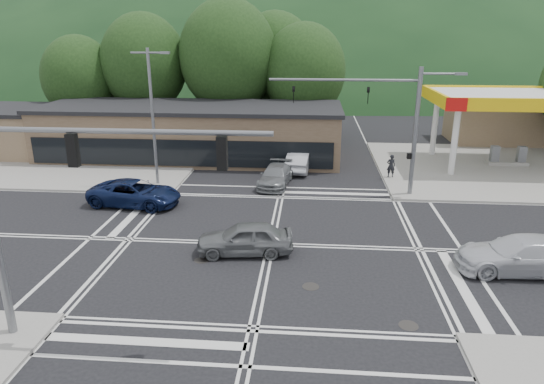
# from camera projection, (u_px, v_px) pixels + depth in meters

# --- Properties ---
(ground) EXTENTS (120.00, 120.00, 0.00)m
(ground) POSITION_uv_depth(u_px,v_px,m) (271.00, 244.00, 23.84)
(ground) COLOR black
(ground) RESTS_ON ground
(sidewalk_ne) EXTENTS (16.00, 16.00, 0.15)m
(sidewalk_ne) POSITION_uv_depth(u_px,v_px,m) (484.00, 168.00, 36.81)
(sidewalk_ne) COLOR gray
(sidewalk_ne) RESTS_ON ground
(sidewalk_nw) EXTENTS (16.00, 16.00, 0.15)m
(sidewalk_nw) POSITION_uv_depth(u_px,v_px,m) (102.00, 160.00, 39.19)
(sidewalk_nw) COLOR gray
(sidewalk_nw) RESTS_ON ground
(gas_station_canopy) EXTENTS (12.32, 8.34, 5.75)m
(gas_station_canopy) POSITION_uv_depth(u_px,v_px,m) (516.00, 101.00, 36.02)
(gas_station_canopy) COLOR silver
(gas_station_canopy) RESTS_ON ground
(convenience_store) EXTENTS (10.00, 6.00, 3.80)m
(convenience_store) POSITION_uv_depth(u_px,v_px,m) (506.00, 122.00, 45.29)
(convenience_store) COLOR #846B4F
(convenience_store) RESTS_ON ground
(commercial_row) EXTENTS (24.00, 8.00, 4.00)m
(commercial_row) POSITION_uv_depth(u_px,v_px,m) (192.00, 133.00, 39.92)
(commercial_row) COLOR brown
(commercial_row) RESTS_ON ground
(commercial_nw) EXTENTS (8.00, 7.00, 3.60)m
(commercial_nw) POSITION_uv_depth(u_px,v_px,m) (8.00, 132.00, 41.25)
(commercial_nw) COLOR #846B4F
(commercial_nw) RESTS_ON ground
(hill_north) EXTENTS (252.00, 126.00, 140.00)m
(hill_north) POSITION_uv_depth(u_px,v_px,m) (305.00, 78.00, 108.95)
(hill_north) COLOR #19381B
(hill_north) RESTS_ON ground
(tree_n_a) EXTENTS (8.00, 8.00, 11.75)m
(tree_n_a) POSITION_uv_depth(u_px,v_px,m) (144.00, 63.00, 45.40)
(tree_n_a) COLOR #382619
(tree_n_a) RESTS_ON ground
(tree_n_b) EXTENTS (9.00, 9.00, 12.98)m
(tree_n_b) POSITION_uv_depth(u_px,v_px,m) (228.00, 56.00, 44.56)
(tree_n_b) COLOR #382619
(tree_n_b) RESTS_ON ground
(tree_n_c) EXTENTS (7.60, 7.60, 10.87)m
(tree_n_c) POSITION_uv_depth(u_px,v_px,m) (304.00, 71.00, 44.41)
(tree_n_c) COLOR #382619
(tree_n_c) RESTS_ON ground
(tree_n_d) EXTENTS (6.80, 6.80, 9.76)m
(tree_n_d) POSITION_uv_depth(u_px,v_px,m) (79.00, 78.00, 45.34)
(tree_n_d) COLOR #382619
(tree_n_d) RESTS_ON ground
(tree_n_e) EXTENTS (8.40, 8.40, 11.98)m
(tree_n_e) POSITION_uv_depth(u_px,v_px,m) (275.00, 61.00, 48.23)
(tree_n_e) COLOR #382619
(tree_n_e) RESTS_ON ground
(streetlight_nw) EXTENTS (2.50, 0.25, 9.00)m
(streetlight_nw) POSITION_uv_depth(u_px,v_px,m) (153.00, 111.00, 31.43)
(streetlight_nw) COLOR slate
(streetlight_nw) RESTS_ON ground
(signal_mast_ne) EXTENTS (11.65, 0.30, 8.00)m
(signal_mast_ne) POSITION_uv_depth(u_px,v_px,m) (396.00, 116.00, 29.44)
(signal_mast_ne) COLOR slate
(signal_mast_ne) RESTS_ON ground
(signal_mast_sw) EXTENTS (9.14, 0.28, 8.00)m
(signal_mast_sw) POSITION_uv_depth(u_px,v_px,m) (42.00, 196.00, 14.98)
(signal_mast_sw) COLOR slate
(signal_mast_sw) RESTS_ON ground
(car_blue_west) EXTENTS (5.76, 3.21, 1.52)m
(car_blue_west) POSITION_uv_depth(u_px,v_px,m) (135.00, 193.00, 29.01)
(car_blue_west) COLOR #0D183D
(car_blue_west) RESTS_ON ground
(car_grey_center) EXTENTS (4.66, 2.31, 1.53)m
(car_grey_center) POSITION_uv_depth(u_px,v_px,m) (245.00, 238.00, 22.67)
(car_grey_center) COLOR slate
(car_grey_center) RESTS_ON ground
(car_silver_east) EXTENTS (5.54, 2.32, 1.60)m
(car_silver_east) POSITION_uv_depth(u_px,v_px,m) (521.00, 255.00, 20.91)
(car_silver_east) COLOR silver
(car_silver_east) RESTS_ON ground
(car_queue_a) EXTENTS (2.07, 4.70, 1.50)m
(car_queue_a) POSITION_uv_depth(u_px,v_px,m) (299.00, 161.00, 36.29)
(car_queue_a) COLOR silver
(car_queue_a) RESTS_ON ground
(car_queue_b) EXTENTS (2.70, 5.01, 1.62)m
(car_queue_b) POSITION_uv_depth(u_px,v_px,m) (318.00, 144.00, 41.31)
(car_queue_b) COLOR #B3B3AF
(car_queue_b) RESTS_ON ground
(car_northbound) EXTENTS (2.40, 4.82, 1.35)m
(car_northbound) POSITION_uv_depth(u_px,v_px,m) (276.00, 176.00, 32.81)
(car_northbound) COLOR slate
(car_northbound) RESTS_ON ground
(pedestrian) EXTENTS (0.60, 0.41, 1.62)m
(pedestrian) POSITION_uv_depth(u_px,v_px,m) (391.00, 166.00, 34.13)
(pedestrian) COLOR black
(pedestrian) RESTS_ON sidewalk_ne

